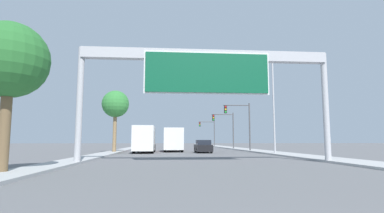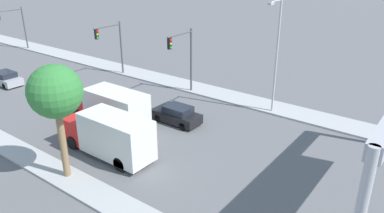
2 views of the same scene
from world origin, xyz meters
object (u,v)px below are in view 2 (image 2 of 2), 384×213
at_px(truck_box_secondary, 109,135).
at_px(truck_box_primary, 111,107).
at_px(palm_tree_background, 55,93).
at_px(traffic_light_near_intersection, 184,53).
at_px(street_lamp_right, 276,50).
at_px(car_mid_right, 5,78).
at_px(traffic_light_far_intersection, 16,22).
at_px(car_far_right, 177,115).
at_px(traffic_light_mid_block, 113,41).

bearing_deg(truck_box_secondary, truck_box_primary, 47.27).
bearing_deg(palm_tree_background, traffic_light_near_intersection, 10.81).
xyz_separation_m(truck_box_secondary, traffic_light_near_intersection, (12.65, 3.21, 2.71)).
height_order(palm_tree_background, street_lamp_right, street_lamp_right).
bearing_deg(car_mid_right, truck_box_secondary, -99.63).
xyz_separation_m(truck_box_secondary, traffic_light_far_intersection, (12.55, 33.21, 2.47)).
height_order(truck_box_secondary, traffic_light_far_intersection, traffic_light_far_intersection).
bearing_deg(car_far_right, palm_tree_background, 177.64).
height_order(traffic_light_far_intersection, palm_tree_background, palm_tree_background).
distance_m(car_far_right, traffic_light_near_intersection, 7.57).
xyz_separation_m(traffic_light_far_intersection, street_lamp_right, (1.06, -38.97, 1.66)).
relative_size(car_far_right, palm_tree_background, 0.57).
height_order(car_far_right, traffic_light_near_intersection, traffic_light_near_intersection).
distance_m(traffic_light_mid_block, palm_tree_background, 20.86).
relative_size(traffic_light_far_intersection, palm_tree_background, 0.82).
xyz_separation_m(car_mid_right, palm_tree_background, (-7.06, -20.51, 5.06)).
relative_size(traffic_light_mid_block, palm_tree_background, 0.82).
bearing_deg(car_far_right, traffic_light_near_intersection, 31.99).
xyz_separation_m(car_far_right, traffic_light_mid_block, (5.58, 13.53, 3.36)).
xyz_separation_m(car_mid_right, car_far_right, (3.50, -20.95, 0.02)).
relative_size(truck_box_primary, traffic_light_far_intersection, 1.23).
bearing_deg(truck_box_primary, traffic_light_near_intersection, -3.63).
bearing_deg(street_lamp_right, car_mid_right, 110.97).
distance_m(car_mid_right, palm_tree_background, 22.28).
bearing_deg(truck_box_secondary, palm_tree_background, 178.22).
bearing_deg(traffic_light_mid_block, traffic_light_far_intersection, 90.09).
xyz_separation_m(car_far_right, traffic_light_far_intersection, (5.55, 33.53, 3.35)).
relative_size(car_mid_right, palm_tree_background, 0.60).
bearing_deg(traffic_light_mid_block, traffic_light_near_intersection, -89.59).
bearing_deg(car_far_right, truck_box_secondary, 177.35).
height_order(traffic_light_mid_block, street_lamp_right, street_lamp_right).
relative_size(car_far_right, truck_box_primary, 0.57).
height_order(traffic_light_near_intersection, street_lamp_right, street_lamp_right).
bearing_deg(traffic_light_mid_block, car_far_right, -112.42).
xyz_separation_m(truck_box_secondary, palm_tree_background, (-3.56, 0.11, 4.16)).
height_order(traffic_light_near_intersection, traffic_light_mid_block, traffic_light_near_intersection).
height_order(truck_box_primary, truck_box_secondary, truck_box_secondary).
height_order(car_mid_right, truck_box_secondary, truck_box_secondary).
height_order(car_far_right, street_lamp_right, street_lamp_right).
distance_m(car_far_right, street_lamp_right, 9.92).
xyz_separation_m(traffic_light_near_intersection, street_lamp_right, (0.96, -8.97, 1.42)).
relative_size(traffic_light_mid_block, street_lamp_right, 0.62).
xyz_separation_m(car_mid_right, traffic_light_near_intersection, (9.15, -17.42, 3.61)).
relative_size(traffic_light_near_intersection, street_lamp_right, 0.65).
xyz_separation_m(car_far_right, traffic_light_near_intersection, (5.65, 3.53, 3.59)).
bearing_deg(traffic_light_near_intersection, traffic_light_far_intersection, 90.20).
bearing_deg(traffic_light_far_intersection, truck_box_secondary, -110.70).
bearing_deg(car_far_right, car_mid_right, 99.49).
distance_m(traffic_light_near_intersection, street_lamp_right, 9.13).
distance_m(car_mid_right, traffic_light_near_intersection, 20.00).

